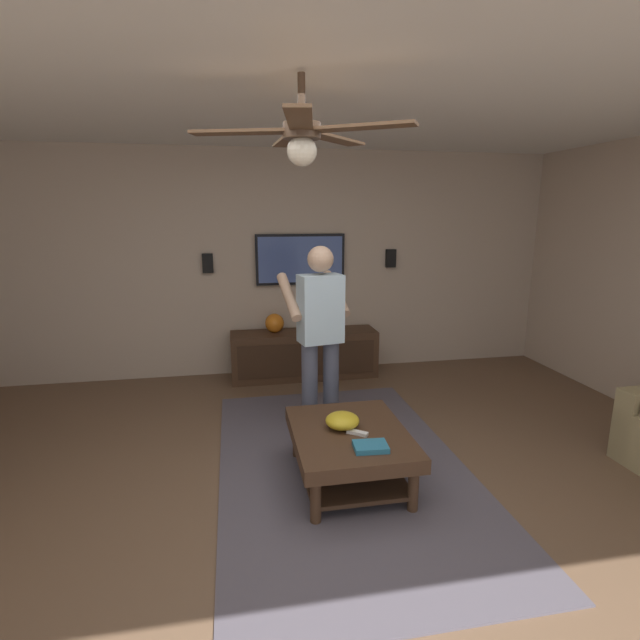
% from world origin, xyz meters
% --- Properties ---
extents(ground_plane, '(8.12, 8.12, 0.00)m').
position_xyz_m(ground_plane, '(0.00, 0.00, 0.00)').
color(ground_plane, brown).
extents(wall_back_tv, '(0.10, 6.97, 2.62)m').
position_xyz_m(wall_back_tv, '(3.06, 0.00, 1.31)').
color(wall_back_tv, '#BCA893').
rests_on(wall_back_tv, ground).
extents(ceiling_slab, '(6.21, 6.97, 0.10)m').
position_xyz_m(ceiling_slab, '(0.00, 0.00, 2.67)').
color(ceiling_slab, white).
extents(area_rug, '(3.05, 1.85, 0.01)m').
position_xyz_m(area_rug, '(0.62, -0.28, 0.01)').
color(area_rug, '#514C56').
rests_on(area_rug, ground).
extents(coffee_table, '(1.00, 0.80, 0.40)m').
position_xyz_m(coffee_table, '(0.42, -0.28, 0.30)').
color(coffee_table, '#422B1C').
rests_on(coffee_table, ground).
extents(media_console, '(0.45, 1.70, 0.55)m').
position_xyz_m(media_console, '(2.72, -0.30, 0.28)').
color(media_console, '#422B1C').
rests_on(media_console, ground).
extents(tv, '(0.05, 1.05, 0.59)m').
position_xyz_m(tv, '(2.96, -0.30, 1.37)').
color(tv, black).
extents(person_standing, '(0.60, 0.61, 1.64)m').
position_xyz_m(person_standing, '(1.30, -0.22, 0.93)').
color(person_standing, '#4C5166').
rests_on(person_standing, ground).
extents(bowl, '(0.24, 0.24, 0.11)m').
position_xyz_m(bowl, '(0.47, -0.23, 0.45)').
color(bowl, gold).
rests_on(bowl, coffee_table).
extents(remote_white, '(0.13, 0.15, 0.02)m').
position_xyz_m(remote_white, '(0.35, -0.31, 0.41)').
color(remote_white, white).
rests_on(remote_white, coffee_table).
extents(book, '(0.17, 0.23, 0.04)m').
position_xyz_m(book, '(0.13, -0.34, 0.42)').
color(book, teal).
rests_on(book, coffee_table).
extents(vase_round, '(0.22, 0.22, 0.22)m').
position_xyz_m(vase_round, '(2.76, 0.04, 0.66)').
color(vase_round, orange).
rests_on(vase_round, media_console).
extents(wall_speaker_left, '(0.06, 0.12, 0.22)m').
position_xyz_m(wall_speaker_left, '(2.98, -1.42, 1.36)').
color(wall_speaker_left, black).
extents(wall_speaker_right, '(0.06, 0.12, 0.22)m').
position_xyz_m(wall_speaker_right, '(2.98, 0.76, 1.34)').
color(wall_speaker_right, black).
extents(ceiling_fan, '(1.20, 1.13, 0.46)m').
position_xyz_m(ceiling_fan, '(0.04, 0.10, 2.30)').
color(ceiling_fan, '#4C3828').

